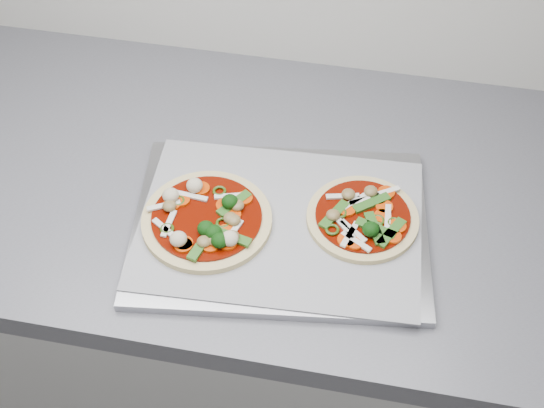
# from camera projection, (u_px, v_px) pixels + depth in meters

# --- Properties ---
(base_cabinet) EXTENTS (3.60, 0.60, 0.86)m
(base_cabinet) POSITION_uv_depth(u_px,v_px,m) (351.00, 360.00, 1.47)
(base_cabinet) COLOR #B6B5B3
(base_cabinet) RESTS_ON ground
(countertop) EXTENTS (3.60, 0.60, 0.04)m
(countertop) POSITION_uv_depth(u_px,v_px,m) (374.00, 208.00, 1.13)
(countertop) COLOR slate
(countertop) RESTS_ON base_cabinet
(baking_tray) EXTENTS (0.45, 0.36, 0.01)m
(baking_tray) POSITION_uv_depth(u_px,v_px,m) (280.00, 226.00, 1.08)
(baking_tray) COLOR #98999E
(baking_tray) RESTS_ON countertop
(parchment) EXTENTS (0.41, 0.31, 0.00)m
(parchment) POSITION_uv_depth(u_px,v_px,m) (280.00, 223.00, 1.07)
(parchment) COLOR gray
(parchment) RESTS_ON baking_tray
(pizza_left) EXTENTS (0.20, 0.20, 0.03)m
(pizza_left) POSITION_uv_depth(u_px,v_px,m) (207.00, 220.00, 1.06)
(pizza_left) COLOR tan
(pizza_left) RESTS_ON parchment
(pizza_right) EXTENTS (0.19, 0.19, 0.03)m
(pizza_right) POSITION_uv_depth(u_px,v_px,m) (363.00, 218.00, 1.06)
(pizza_right) COLOR tan
(pizza_right) RESTS_ON parchment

